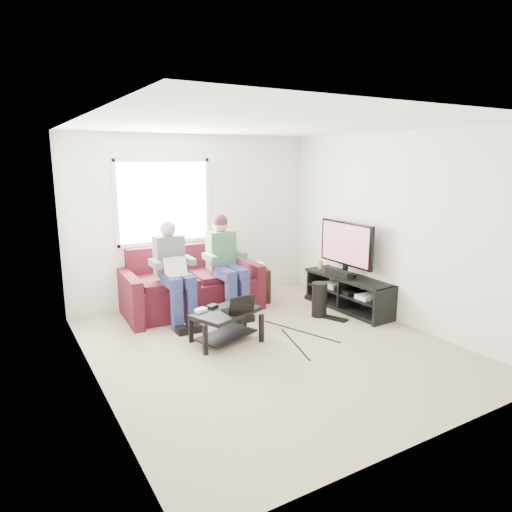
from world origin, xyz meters
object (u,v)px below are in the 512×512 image
object	(u,v)px
coffee_table	(226,319)
end_table	(256,284)
sofa	(191,288)
tv_stand	(348,294)
tv	(346,245)
subwoofer	(319,300)

from	to	relation	value
coffee_table	end_table	size ratio (longest dim) A/B	1.48
end_table	coffee_table	bearing A→B (deg)	-133.06
sofa	coffee_table	xyz separation A→B (m)	(-0.11, -1.38, -0.04)
tv_stand	tv	bearing A→B (deg)	91.47
tv_stand	subwoofer	bearing A→B (deg)	-176.47
coffee_table	tv	bearing A→B (deg)	8.23
tv_stand	subwoofer	size ratio (longest dim) A/B	3.11
tv_stand	end_table	distance (m)	1.44
coffee_table	tv	size ratio (longest dim) A/B	0.86
coffee_table	subwoofer	distance (m)	1.60
tv	end_table	distance (m)	1.53
sofa	coffee_table	bearing A→B (deg)	-94.60
sofa	end_table	size ratio (longest dim) A/B	3.23
subwoofer	coffee_table	bearing A→B (deg)	-173.63
tv	end_table	bearing A→B (deg)	138.29
tv_stand	tv	size ratio (longest dim) A/B	1.41
coffee_table	tv_stand	bearing A→B (deg)	5.61
tv	subwoofer	bearing A→B (deg)	-166.78
tv_stand	subwoofer	world-z (taller)	tv_stand
tv	subwoofer	xyz separation A→B (m)	(-0.58, -0.14, -0.72)
sofa	coffee_table	distance (m)	1.39
tv	tv_stand	bearing A→B (deg)	-88.53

